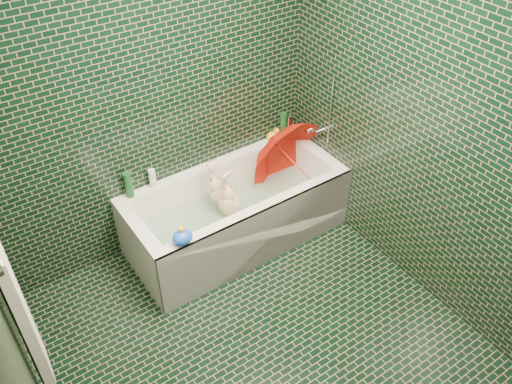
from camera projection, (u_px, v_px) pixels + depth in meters
floor at (264, 352)px, 3.61m from camera, size 2.80×2.80×0.00m
wall_back at (147, 100)px, 3.70m from camera, size 2.80×0.00×2.80m
wall_left at (10, 331)px, 2.24m from camera, size 0.00×2.80×2.80m
wall_right at (435, 134)px, 3.38m from camera, size 0.00×2.80×2.80m
bathtub at (237, 219)px, 4.31m from camera, size 1.70×0.75×0.55m
bath_mat at (236, 223)px, 4.36m from camera, size 1.35×0.47×0.01m
water at (236, 209)px, 4.26m from camera, size 1.48×0.53×0.00m
towel at (23, 319)px, 2.56m from camera, size 0.08×0.44×1.12m
faucet at (321, 127)px, 4.31m from camera, size 0.18×0.19×0.55m
child at (231, 210)px, 4.24m from camera, size 0.97×0.41×0.40m
umbrella at (294, 163)px, 4.34m from camera, size 0.82×0.86×0.88m
soap_bottle_a at (286, 138)px, 4.60m from camera, size 0.13×0.13×0.26m
soap_bottle_b at (284, 138)px, 4.59m from camera, size 0.10×0.11×0.18m
soap_bottle_c at (281, 140)px, 4.57m from camera, size 0.17×0.17×0.19m
bottle_right_tall at (283, 125)px, 4.52m from camera, size 0.07×0.07×0.24m
bottle_right_pump at (289, 127)px, 4.54m from camera, size 0.06×0.06×0.20m
bottle_left_tall at (129, 185)px, 3.93m from camera, size 0.08×0.08×0.21m
bottle_left_short at (153, 178)px, 4.04m from camera, size 0.06×0.06×0.16m
rubber_duck at (273, 135)px, 4.54m from camera, size 0.13×0.11×0.10m
bath_toy at (182, 237)px, 3.58m from camera, size 0.17×0.16×0.14m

